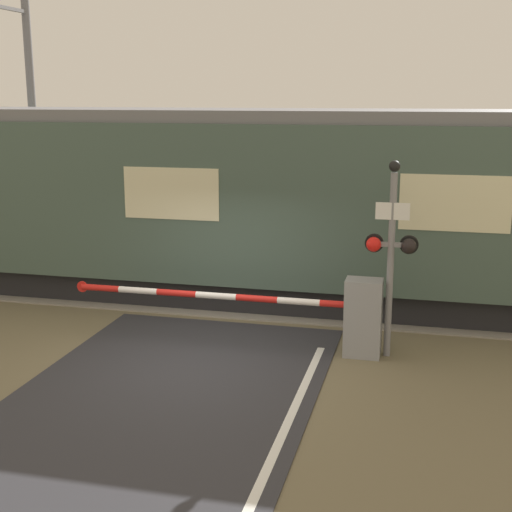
{
  "coord_description": "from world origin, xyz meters",
  "views": [
    {
      "loc": [
        3.56,
        -10.39,
        4.24
      ],
      "look_at": [
        0.65,
        1.47,
        1.45
      ],
      "focal_mm": 50.0,
      "sensor_mm": 36.0,
      "label": 1
    }
  ],
  "objects": [
    {
      "name": "ground_plane",
      "position": [
        0.0,
        0.0,
        0.0
      ],
      "size": [
        80.0,
        80.0,
        0.0
      ],
      "primitive_type": "plane",
      "color": "#6B6047"
    },
    {
      "name": "track_bed",
      "position": [
        0.0,
        3.82,
        0.02
      ],
      "size": [
        36.0,
        3.2,
        0.13
      ],
      "color": "gray",
      "rests_on": "ground_plane"
    },
    {
      "name": "train",
      "position": [
        -1.24,
        3.82,
        2.02
      ],
      "size": [
        19.03,
        2.97,
        3.94
      ],
      "color": "black",
      "rests_on": "ground_plane"
    },
    {
      "name": "crossing_barrier",
      "position": [
        2.22,
        0.87,
        0.68
      ],
      "size": [
        5.43,
        0.44,
        1.3
      ],
      "color": "gray",
      "rests_on": "ground_plane"
    },
    {
      "name": "signal_post",
      "position": [
        3.01,
        0.95,
        1.83
      ],
      "size": [
        0.85,
        0.26,
        3.23
      ],
      "color": "gray",
      "rests_on": "ground_plane"
    },
    {
      "name": "catenary_pole",
      "position": [
        -6.15,
        5.77,
        3.44
      ],
      "size": [
        0.2,
        1.9,
        6.57
      ],
      "color": "slate",
      "rests_on": "ground_plane"
    }
  ]
}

